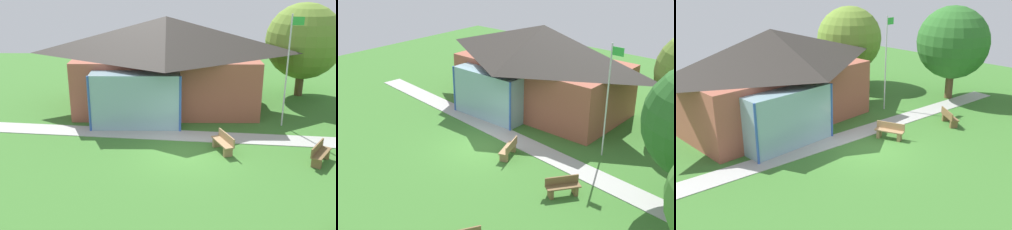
% 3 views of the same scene
% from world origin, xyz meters
% --- Properties ---
extents(ground_plane, '(44.00, 44.00, 0.00)m').
position_xyz_m(ground_plane, '(0.00, 0.00, 0.00)').
color(ground_plane, '#3D752D').
extents(pavilion, '(11.06, 7.26, 5.27)m').
position_xyz_m(pavilion, '(-1.03, 6.34, 2.74)').
color(pavilion, '#A35642').
rests_on(pavilion, ground_plane).
extents(footpath, '(25.27, 3.98, 0.03)m').
position_xyz_m(footpath, '(0.00, 1.97, 0.01)').
color(footpath, '#ADADA8').
rests_on(footpath, ground_plane).
extents(flagpole, '(0.64, 0.08, 5.75)m').
position_xyz_m(flagpole, '(5.17, 3.44, 3.17)').
color(flagpole, silver).
rests_on(flagpole, ground_plane).
extents(bench_mid_right, '(1.23, 1.48, 0.84)m').
position_xyz_m(bench_mid_right, '(5.67, -0.84, 0.40)').
color(bench_mid_right, brown).
rests_on(bench_mid_right, ground_plane).
extents(bench_rear_near_path, '(0.92, 1.56, 0.84)m').
position_xyz_m(bench_rear_near_path, '(1.71, 0.24, 0.40)').
color(bench_rear_near_path, '#9E7A51').
rests_on(bench_rear_near_path, ground_plane).
extents(tree_east_hedge, '(4.73, 4.73, 6.14)m').
position_xyz_m(tree_east_hedge, '(10.08, 1.87, 3.76)').
color(tree_east_hedge, brown).
rests_on(tree_east_hedge, ground_plane).
extents(tree_behind_pavilion_right, '(4.70, 4.70, 5.85)m').
position_xyz_m(tree_behind_pavilion_right, '(7.55, 8.86, 3.49)').
color(tree_behind_pavilion_right, brown).
rests_on(tree_behind_pavilion_right, ground_plane).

